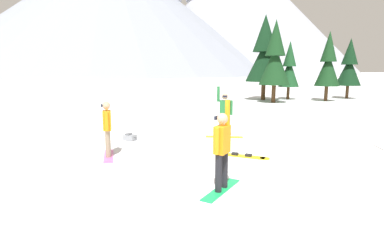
# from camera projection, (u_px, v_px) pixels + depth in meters

# --- Properties ---
(ground_plane) EXTENTS (800.00, 800.00, 0.00)m
(ground_plane) POSITION_uv_depth(u_px,v_px,m) (189.00, 193.00, 6.76)
(ground_plane) COLOR white
(snowboarder_foreground) EXTENTS (0.74, 1.53, 2.03)m
(snowboarder_foreground) POSITION_uv_depth(u_px,v_px,m) (222.00, 149.00, 6.76)
(snowboarder_foreground) COLOR #19B259
(snowboarder_foreground) RESTS_ON ground_plane
(snowboarder_midground) EXTENTS (0.93, 1.48, 1.73)m
(snowboarder_midground) POSITION_uv_depth(u_px,v_px,m) (107.00, 128.00, 9.48)
(snowboarder_midground) COLOR pink
(snowboarder_midground) RESTS_ON ground_plane
(snowboarder_background) EXTENTS (1.50, 0.44, 2.05)m
(snowboarder_background) POSITION_uv_depth(u_px,v_px,m) (225.00, 113.00, 12.22)
(snowboarder_background) COLOR yellow
(snowboarder_background) RESTS_ON ground_plane
(loose_snowboard_near_left) EXTENTS (1.77, 0.60, 0.09)m
(loose_snowboard_near_left) POSITION_uv_depth(u_px,v_px,m) (242.00, 156.00, 9.63)
(loose_snowboard_near_left) COLOR yellow
(loose_snowboard_near_left) RESTS_ON ground_plane
(backpack_grey) EXTENTS (0.55, 0.42, 0.27)m
(backpack_grey) POSITION_uv_depth(u_px,v_px,m) (130.00, 137.00, 11.84)
(backpack_grey) COLOR gray
(backpack_grey) RESTS_ON ground_plane
(pine_tree_tall) EXTENTS (2.25, 2.25, 5.63)m
(pine_tree_tall) POSITION_uv_depth(u_px,v_px,m) (349.00, 66.00, 28.79)
(pine_tree_tall) COLOR #472D19
(pine_tree_tall) RESTS_ON ground_plane
(pine_tree_twin) EXTENTS (2.09, 2.09, 5.98)m
(pine_tree_twin) POSITION_uv_depth(u_px,v_px,m) (328.00, 63.00, 26.33)
(pine_tree_twin) COLOR #472D19
(pine_tree_twin) RESTS_ON ground_plane
(pine_tree_short) EXTENTS (2.52, 2.52, 6.73)m
(pine_tree_short) POSITION_uv_depth(u_px,v_px,m) (275.00, 58.00, 24.93)
(pine_tree_short) COLOR #472D19
(pine_tree_short) RESTS_ON ground_plane
(pine_tree_young) EXTENTS (1.86, 1.86, 5.30)m
(pine_tree_young) POSITION_uv_depth(u_px,v_px,m) (289.00, 68.00, 27.91)
(pine_tree_young) COLOR #472D19
(pine_tree_young) RESTS_ON ground_plane
(pine_tree_slender) EXTENTS (3.30, 3.30, 7.55)m
(pine_tree_slender) POSITION_uv_depth(u_px,v_px,m) (265.00, 54.00, 27.32)
(pine_tree_slender) COLOR #472D19
(pine_tree_slender) RESTS_ON ground_plane
(peak_central_summit) EXTENTS (181.45, 181.45, 71.15)m
(peak_central_summit) POSITION_uv_depth(u_px,v_px,m) (111.00, 9.00, 174.01)
(peak_central_summit) COLOR #8C93A3
(peak_central_summit) RESTS_ON ground_plane
(peak_east_ridge) EXTENTS (158.19, 158.19, 82.98)m
(peak_east_ridge) POSITION_uv_depth(u_px,v_px,m) (237.00, 10.00, 209.86)
(peak_east_ridge) COLOR #9EA3B2
(peak_east_ridge) RESTS_ON ground_plane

